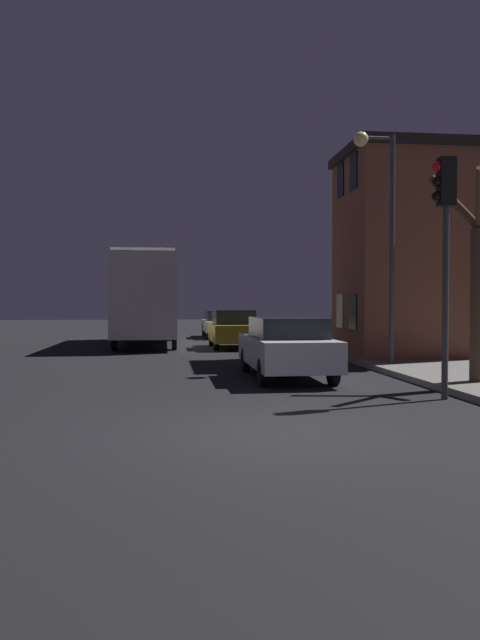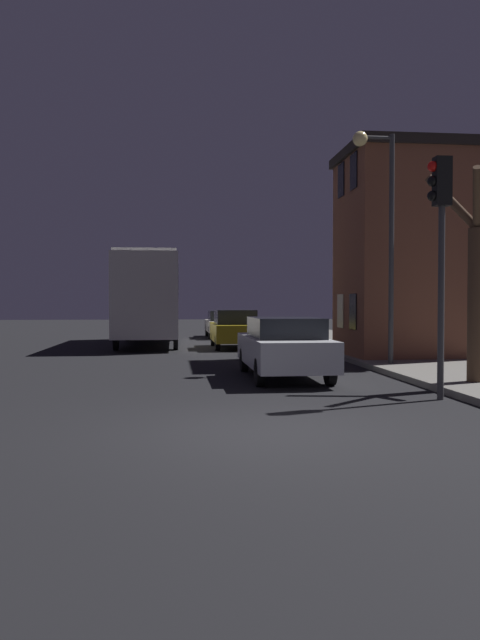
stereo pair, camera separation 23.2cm
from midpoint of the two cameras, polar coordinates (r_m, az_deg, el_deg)
name	(u,v)px [view 1 (the left image)]	position (r m, az deg, el deg)	size (l,w,h in m)	color
ground_plane	(276,430)	(9.01, 2.57, -10.00)	(120.00, 120.00, 0.00)	black
brick_building	(409,252)	(20.90, 14.86, 6.05)	(4.34, 3.86, 6.60)	brown
streetlamp	(381,208)	(17.78, 12.39, 9.95)	(1.17, 0.41, 6.34)	#38383A
traffic_light	(444,227)	(12.27, 17.67, 8.13)	(0.43, 0.24, 4.50)	#38383A
bare_tree	(478,282)	(14.06, 20.48, 3.31)	(1.74, 1.57, 4.44)	#473323
bus	(147,293)	(27.15, -8.77, 2.49)	(2.47, 9.34, 3.80)	beige
car_near_lane	(286,346)	(15.01, 3.77, -2.39)	(1.74, 4.56, 1.46)	#B7BABF
car_mid_lane	(233,329)	(24.86, -0.90, -0.80)	(1.73, 3.94, 1.53)	olive
car_far_lane	(221,323)	(32.46, -1.97, -0.29)	(1.76, 4.42, 1.41)	beige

